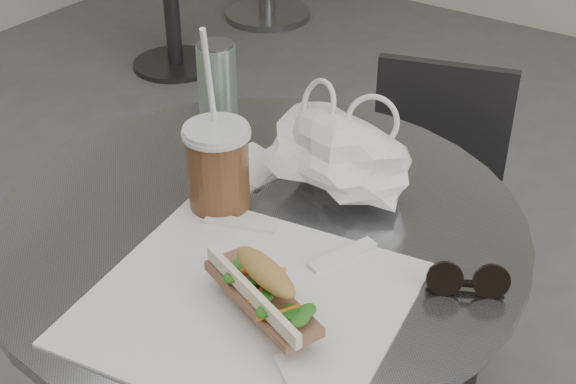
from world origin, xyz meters
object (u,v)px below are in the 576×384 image
Objects in this scene: cafe_table at (261,359)px; chair_far at (421,251)px; sunglasses at (467,282)px; iced_coffee at (218,166)px; banh_mi at (263,292)px; drink_can at (217,79)px.

cafe_table is 0.60m from chair_far.
sunglasses is (0.31, 0.02, 0.29)m from cafe_table.
iced_coffee is 2.84× the size of sunglasses.
cafe_table is 2.75× the size of iced_coffee.
banh_mi is at bearing -51.07° from cafe_table.
chair_far is (0.00, 0.59, -0.15)m from cafe_table.
chair_far is at bearing 88.89° from sunglasses.
banh_mi is 0.85× the size of iced_coffee.
iced_coffee is (-0.06, -0.01, 0.34)m from cafe_table.
iced_coffee is at bearing -174.43° from cafe_table.
banh_mi is (0.13, -0.75, 0.46)m from chair_far.
chair_far is at bearing 83.92° from iced_coffee.
drink_can is at bearing 138.41° from cafe_table.
sunglasses is at bearing -19.86° from drink_can.
sunglasses is at bearing 3.49° from cafe_table.
iced_coffee reaches higher than banh_mi.
cafe_table is at bearing 5.57° from iced_coffee.
drink_can reaches higher than chair_far.
banh_mi is 2.43× the size of sunglasses.
sunglasses is 0.76× the size of drink_can.
sunglasses is at bearing 66.27° from banh_mi.
banh_mi reaches higher than chair_far.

